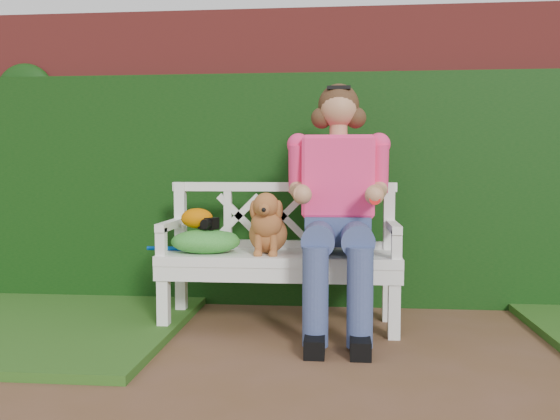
{
  "coord_description": "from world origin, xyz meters",
  "views": [
    {
      "loc": [
        -0.13,
        -2.7,
        1.01
      ],
      "look_at": [
        -0.48,
        1.01,
        0.75
      ],
      "focal_mm": 38.0,
      "sensor_mm": 36.0,
      "label": 1
    }
  ],
  "objects": [
    {
      "name": "ground",
      "position": [
        0.0,
        0.0,
        0.0
      ],
      "size": [
        60.0,
        60.0,
        0.0
      ],
      "primitive_type": "plane",
      "color": "brown"
    },
    {
      "name": "brick_wall",
      "position": [
        0.0,
        1.9,
        1.1
      ],
      "size": [
        10.0,
        0.3,
        2.2
      ],
      "primitive_type": "cube",
      "color": "maroon",
      "rests_on": "ground"
    },
    {
      "name": "ivy_hedge",
      "position": [
        0.0,
        1.68,
        0.85
      ],
      "size": [
        10.0,
        0.18,
        1.7
      ],
      "primitive_type": "cube",
      "color": "#15370D",
      "rests_on": "ground"
    },
    {
      "name": "garden_bench",
      "position": [
        -0.48,
        1.01,
        0.24
      ],
      "size": [
        1.62,
        0.72,
        0.48
      ],
      "primitive_type": null,
      "rotation": [
        0.0,
        0.0,
        0.08
      ],
      "color": "white",
      "rests_on": "ground"
    },
    {
      "name": "seated_woman",
      "position": [
        -0.12,
        0.99,
        0.79
      ],
      "size": [
        0.79,
        0.98,
        1.59
      ],
      "primitive_type": null,
      "rotation": [
        0.0,
        0.0,
        0.15
      ],
      "color": "#FF2832",
      "rests_on": "ground"
    },
    {
      "name": "dog",
      "position": [
        -0.56,
        0.96,
        0.68
      ],
      "size": [
        0.31,
        0.39,
        0.39
      ],
      "primitive_type": null,
      "rotation": [
        0.0,
        0.0,
        0.15
      ],
      "color": "#A14F21",
      "rests_on": "garden_bench"
    },
    {
      "name": "tennis_racket",
      "position": [
        -0.98,
        1.02,
        0.49
      ],
      "size": [
        0.62,
        0.36,
        0.03
      ],
      "primitive_type": null,
      "rotation": [
        0.0,
        0.0,
        0.21
      ],
      "color": "silver",
      "rests_on": "garden_bench"
    },
    {
      "name": "green_bag",
      "position": [
        -0.95,
        0.96,
        0.55
      ],
      "size": [
        0.52,
        0.46,
        0.15
      ],
      "primitive_type": null,
      "rotation": [
        0.0,
        0.0,
        -0.3
      ],
      "color": "#2B941D",
      "rests_on": "garden_bench"
    },
    {
      "name": "camera_item",
      "position": [
        -0.94,
        0.97,
        0.67
      ],
      "size": [
        0.13,
        0.12,
        0.07
      ],
      "primitive_type": "cube",
      "rotation": [
        0.0,
        0.0,
        -0.39
      ],
      "color": "black",
      "rests_on": "green_bag"
    },
    {
      "name": "baseball_glove",
      "position": [
        -1.02,
        0.99,
        0.69
      ],
      "size": [
        0.23,
        0.19,
        0.13
      ],
      "primitive_type": "ellipsoid",
      "rotation": [
        0.0,
        0.0,
        0.19
      ],
      "color": "#BB5F00",
      "rests_on": "green_bag"
    }
  ]
}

